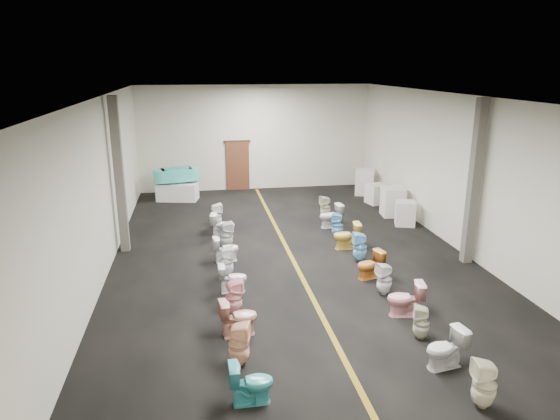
# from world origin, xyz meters

# --- Properties ---
(floor) EXTENTS (16.00, 16.00, 0.00)m
(floor) POSITION_xyz_m (0.00, 0.00, 0.00)
(floor) COLOR black
(floor) RESTS_ON ground
(ceiling) EXTENTS (16.00, 16.00, 0.00)m
(ceiling) POSITION_xyz_m (0.00, 0.00, 4.50)
(ceiling) COLOR black
(ceiling) RESTS_ON ground
(wall_back) EXTENTS (10.00, 0.00, 10.00)m
(wall_back) POSITION_xyz_m (0.00, 8.00, 2.25)
(wall_back) COLOR beige
(wall_back) RESTS_ON ground
(wall_front) EXTENTS (10.00, 0.00, 10.00)m
(wall_front) POSITION_xyz_m (0.00, -8.00, 2.25)
(wall_front) COLOR beige
(wall_front) RESTS_ON ground
(wall_left) EXTENTS (0.00, 16.00, 16.00)m
(wall_left) POSITION_xyz_m (-5.00, 0.00, 2.25)
(wall_left) COLOR beige
(wall_left) RESTS_ON ground
(wall_right) EXTENTS (0.00, 16.00, 16.00)m
(wall_right) POSITION_xyz_m (5.00, 0.00, 2.25)
(wall_right) COLOR beige
(wall_right) RESTS_ON ground
(aisle_stripe) EXTENTS (0.12, 15.60, 0.01)m
(aisle_stripe) POSITION_xyz_m (0.00, 0.00, 0.00)
(aisle_stripe) COLOR #7D6412
(aisle_stripe) RESTS_ON floor
(back_door) EXTENTS (1.00, 0.10, 2.10)m
(back_door) POSITION_xyz_m (-0.80, 7.94, 1.05)
(back_door) COLOR #562D19
(back_door) RESTS_ON floor
(door_frame) EXTENTS (1.15, 0.08, 0.10)m
(door_frame) POSITION_xyz_m (-0.80, 7.95, 2.12)
(door_frame) COLOR #331C11
(door_frame) RESTS_ON back_door
(column_left) EXTENTS (0.25, 0.25, 4.50)m
(column_left) POSITION_xyz_m (-4.75, 1.00, 2.25)
(column_left) COLOR #59544C
(column_left) RESTS_ON floor
(column_right) EXTENTS (0.25, 0.25, 4.50)m
(column_right) POSITION_xyz_m (4.75, -1.50, 2.25)
(column_right) COLOR #59544C
(column_right) RESTS_ON floor
(display_table) EXTENTS (1.73, 1.13, 0.71)m
(display_table) POSITION_xyz_m (-3.38, 6.55, 0.35)
(display_table) COLOR white
(display_table) RESTS_ON floor
(bathtub) EXTENTS (1.83, 0.91, 0.55)m
(bathtub) POSITION_xyz_m (-3.38, 6.55, 1.07)
(bathtub) COLOR #44C6BB
(bathtub) RESTS_ON display_table
(appliance_crate_a) EXTENTS (0.82, 0.82, 0.83)m
(appliance_crate_a) POSITION_xyz_m (4.40, 1.92, 0.42)
(appliance_crate_a) COLOR silver
(appliance_crate_a) RESTS_ON floor
(appliance_crate_b) EXTENTS (0.85, 0.85, 1.05)m
(appliance_crate_b) POSITION_xyz_m (4.40, 3.05, 0.52)
(appliance_crate_b) COLOR silver
(appliance_crate_b) RESTS_ON floor
(appliance_crate_c) EXTENTS (0.82, 0.82, 0.78)m
(appliance_crate_c) POSITION_xyz_m (4.40, 4.73, 0.39)
(appliance_crate_c) COLOR silver
(appliance_crate_c) RESTS_ON floor
(appliance_crate_d) EXTENTS (0.96, 0.96, 1.07)m
(appliance_crate_d) POSITION_xyz_m (4.40, 6.19, 0.53)
(appliance_crate_d) COLOR silver
(appliance_crate_d) RESTS_ON floor
(toilet_left_0) EXTENTS (0.73, 0.42, 0.74)m
(toilet_left_0) POSITION_xyz_m (-1.85, -6.55, 0.37)
(toilet_left_0) COLOR teal
(toilet_left_0) RESTS_ON floor
(toilet_left_1) EXTENTS (0.48, 0.47, 0.85)m
(toilet_left_1) POSITION_xyz_m (-1.95, -5.45, 0.43)
(toilet_left_1) COLOR #FFC49A
(toilet_left_1) RESTS_ON floor
(toilet_left_2) EXTENTS (0.82, 0.54, 0.78)m
(toilet_left_2) POSITION_xyz_m (-1.86, -4.38, 0.39)
(toilet_left_2) COLOR tan
(toilet_left_2) RESTS_ON floor
(toilet_left_3) EXTENTS (0.44, 0.43, 0.82)m
(toilet_left_3) POSITION_xyz_m (-1.89, -3.50, 0.41)
(toilet_left_3) COLOR #F9AAAE
(toilet_left_3) RESTS_ON floor
(toilet_left_4) EXTENTS (0.69, 0.40, 0.70)m
(toilet_left_4) POSITION_xyz_m (-1.83, -2.35, 0.35)
(toilet_left_4) COLOR white
(toilet_left_4) RESTS_ON floor
(toilet_left_5) EXTENTS (0.38, 0.37, 0.81)m
(toilet_left_5) POSITION_xyz_m (-1.92, -1.41, 0.40)
(toilet_left_5) COLOR white
(toilet_left_5) RESTS_ON floor
(toilet_left_6) EXTENTS (0.75, 0.49, 0.72)m
(toilet_left_6) POSITION_xyz_m (-1.86, -0.36, 0.36)
(toilet_left_6) COLOR white
(toilet_left_6) RESTS_ON floor
(toilet_left_7) EXTENTS (0.43, 0.43, 0.83)m
(toilet_left_7) POSITION_xyz_m (-1.78, 0.63, 0.42)
(toilet_left_7) COLOR silver
(toilet_left_7) RESTS_ON floor
(toilet_left_8) EXTENTS (0.82, 0.57, 0.77)m
(toilet_left_8) POSITION_xyz_m (-1.83, 1.74, 0.39)
(toilet_left_8) COLOR white
(toilet_left_8) RESTS_ON floor
(toilet_left_9) EXTENTS (0.45, 0.44, 0.84)m
(toilet_left_9) POSITION_xyz_m (-2.00, 2.69, 0.42)
(toilet_left_9) COLOR white
(toilet_left_9) RESTS_ON floor
(toilet_right_0) EXTENTS (0.44, 0.44, 0.85)m
(toilet_right_0) POSITION_xyz_m (1.80, -7.28, 0.42)
(toilet_right_0) COLOR beige
(toilet_right_0) RESTS_ON floor
(toilet_right_1) EXTENTS (0.81, 0.54, 0.76)m
(toilet_right_1) POSITION_xyz_m (1.72, -6.15, 0.38)
(toilet_right_1) COLOR silver
(toilet_right_1) RESTS_ON floor
(toilet_right_2) EXTENTS (0.42, 0.42, 0.72)m
(toilet_right_2) POSITION_xyz_m (1.72, -5.15, 0.36)
(toilet_right_2) COLOR beige
(toilet_right_2) RESTS_ON floor
(toilet_right_3) EXTENTS (0.85, 0.58, 0.80)m
(toilet_right_3) POSITION_xyz_m (1.79, -4.19, 0.40)
(toilet_right_3) COLOR #ECA3A8
(toilet_right_3) RESTS_ON floor
(toilet_right_4) EXTENTS (0.43, 0.42, 0.80)m
(toilet_right_4) POSITION_xyz_m (1.73, -3.11, 0.40)
(toilet_right_4) COLOR white
(toilet_right_4) RESTS_ON floor
(toilet_right_5) EXTENTS (0.80, 0.59, 0.73)m
(toilet_right_5) POSITION_xyz_m (1.71, -2.14, 0.37)
(toilet_right_5) COLOR orange
(toilet_right_5) RESTS_ON floor
(toilet_right_6) EXTENTS (0.42, 0.41, 0.86)m
(toilet_right_6) POSITION_xyz_m (1.81, -1.01, 0.43)
(toilet_right_6) COLOR #82CCF2
(toilet_right_6) RESTS_ON floor
(toilet_right_7) EXTENTS (0.82, 0.51, 0.81)m
(toilet_right_7) POSITION_xyz_m (1.75, 0.03, 0.41)
(toilet_right_7) COLOR #E2BC4C
(toilet_right_7) RESTS_ON floor
(toilet_right_8) EXTENTS (0.47, 0.46, 0.82)m
(toilet_right_8) POSITION_xyz_m (1.76, 1.05, 0.41)
(toilet_right_8) COLOR #71B4E5
(toilet_right_8) RESTS_ON floor
(toilet_right_9) EXTENTS (0.85, 0.56, 0.80)m
(toilet_right_9) POSITION_xyz_m (1.82, 2.09, 0.40)
(toilet_right_9) COLOR silver
(toilet_right_9) RESTS_ON floor
(toilet_right_10) EXTENTS (0.44, 0.43, 0.82)m
(toilet_right_10) POSITION_xyz_m (1.91, 3.14, 0.41)
(toilet_right_10) COLOR beige
(toilet_right_10) RESTS_ON floor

